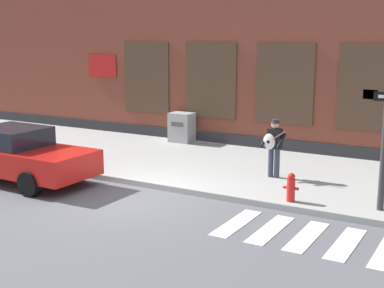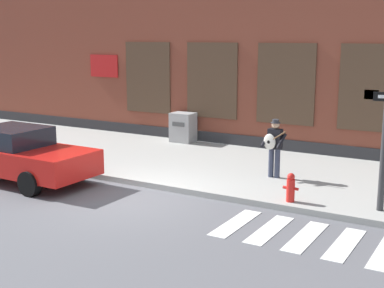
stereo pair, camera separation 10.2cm
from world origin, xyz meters
The scene contains 8 objects.
ground_plane centered at (0.00, 0.00, 0.00)m, with size 160.00×160.00×0.00m, color #56565B.
sidewalk centered at (0.00, 3.92, 0.08)m, with size 28.00×5.78×0.16m.
building_backdrop centered at (0.00, 8.80, 4.14)m, with size 28.00×4.06×8.29m.
crosswalk centered at (5.39, -0.27, 0.01)m, with size 5.20×1.90×0.01m.
red_car centered at (-3.85, -0.20, 0.77)m, with size 4.63×2.04×1.53m.
busker centered at (2.45, 3.25, 1.09)m, with size 0.71×0.56×1.64m.
utility_box centered at (-2.39, 6.36, 0.70)m, with size 0.86×0.67×1.09m.
fire_hydrant centered at (3.64, 1.38, 0.50)m, with size 0.38×0.20×0.70m.
Camera 2 is at (7.81, -10.39, 4.05)m, focal length 50.00 mm.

